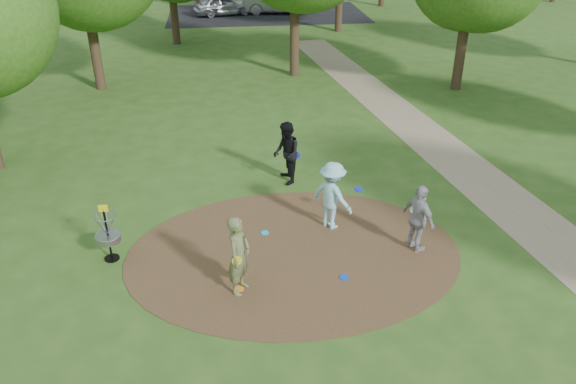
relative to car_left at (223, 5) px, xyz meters
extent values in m
plane|color=#2D5119|center=(1.09, -29.94, -0.70)|extent=(100.00, 100.00, 0.00)
cylinder|color=#47301C|center=(1.09, -29.94, -0.69)|extent=(8.40, 8.40, 0.02)
cube|color=#8C7A5B|center=(7.59, -27.94, -0.70)|extent=(7.55, 39.89, 0.01)
cube|color=black|center=(3.09, 0.06, -0.70)|extent=(14.00, 8.00, 0.01)
imported|color=#60693D|center=(-0.31, -31.26, 0.26)|extent=(0.73, 0.84, 1.93)
cylinder|color=gold|center=(-0.36, -31.52, 0.31)|extent=(0.22, 0.06, 0.22)
imported|color=#8ECED4|center=(2.25, -28.82, 0.25)|extent=(1.34, 1.39, 1.90)
cylinder|color=#0C1DD4|center=(2.94, -28.84, 0.41)|extent=(0.31, 0.31, 0.08)
imported|color=black|center=(1.37, -26.08, 0.27)|extent=(0.83, 1.02, 1.95)
cylinder|color=#0C1DD2|center=(1.69, -26.02, 0.16)|extent=(0.22, 0.07, 0.22)
imported|color=#9B9B9E|center=(4.17, -30.15, 0.20)|extent=(0.82, 1.15, 1.81)
cylinder|color=white|center=(4.04, -30.12, 0.45)|extent=(0.22, 0.07, 0.22)
cylinder|color=#19B4C8|center=(0.45, -28.96, -0.67)|extent=(0.22, 0.22, 0.02)
cylinder|color=blue|center=(2.13, -31.11, -0.67)|extent=(0.22, 0.22, 0.02)
cylinder|color=#B41219|center=(-0.24, -28.65, -0.67)|extent=(0.22, 0.22, 0.02)
imported|color=#A5A5AC|center=(0.00, 0.00, 0.00)|extent=(4.41, 2.61, 1.41)
imported|color=#93949A|center=(3.80, 0.20, 0.09)|extent=(4.95, 2.08, 1.59)
cylinder|color=orange|center=(-0.34, -31.24, -0.67)|extent=(0.22, 0.22, 0.02)
cylinder|color=black|center=(-3.41, -29.64, -0.03)|extent=(0.05, 0.05, 1.35)
cylinder|color=black|center=(-3.41, -29.64, -0.68)|extent=(0.36, 0.36, 0.04)
cylinder|color=gray|center=(-3.41, -29.64, -0.08)|extent=(0.60, 0.60, 0.16)
torus|color=gray|center=(-3.41, -29.64, 0.00)|extent=(0.63, 0.63, 0.03)
torus|color=gray|center=(-3.41, -29.64, 0.55)|extent=(0.58, 0.58, 0.02)
cube|color=yellow|center=(-3.41, -29.64, 0.75)|extent=(0.22, 0.02, 0.18)
cylinder|color=#332316|center=(-5.91, -15.94, 1.20)|extent=(0.44, 0.44, 3.80)
cylinder|color=#332316|center=(3.09, -14.94, 1.39)|extent=(0.44, 0.44, 4.18)
cylinder|color=#332316|center=(10.09, -17.94, 1.10)|extent=(0.44, 0.44, 3.61)
cylinder|color=#332316|center=(-2.91, -7.94, 1.01)|extent=(0.44, 0.44, 3.42)
camera|label=1|loc=(-0.47, -41.48, 7.41)|focal=35.00mm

